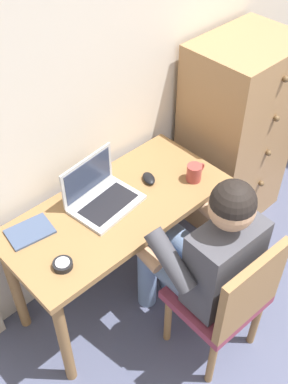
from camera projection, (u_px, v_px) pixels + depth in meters
The scene contains 10 objects.
wall_back at pixel (109, 71), 2.34m from camera, with size 4.80×0.05×2.50m, color beige.
desk at pixel (117, 222), 2.45m from camera, with size 1.19×0.55×0.74m.
dresser at pixel (236, 135), 2.99m from camera, with size 0.63×0.51×1.26m.
chair at pixel (228, 298), 2.28m from camera, with size 0.44×0.42×0.86m.
person_seated at pixel (204, 253), 2.25m from camera, with size 0.54×0.60×1.18m.
laptop at pixel (100, 194), 2.35m from camera, with size 0.37×0.29×0.24m.
computer_mouse at pixel (149, 178), 2.49m from camera, with size 0.06×0.10×0.03m, color black.
desk_clock at pixel (63, 264), 2.08m from camera, with size 0.09×0.09×0.03m.
notebook_pad at pixel (30, 232), 2.23m from camera, with size 0.21×0.15×0.01m, color #3D4C6B.
coffee_mug at pixel (194, 173), 2.48m from camera, with size 0.12×0.08×0.09m.
Camera 1 is at (-1.33, 0.54, 2.42)m, focal length 44.01 mm.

